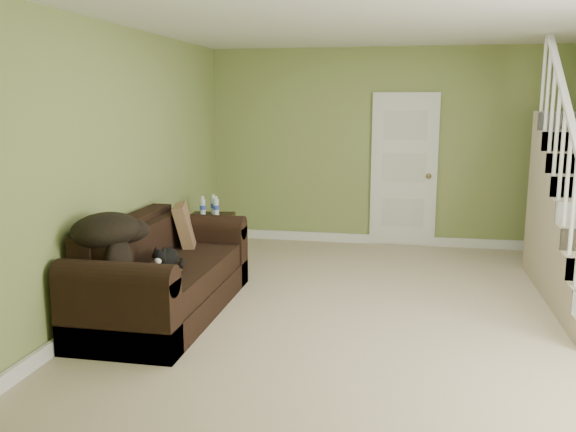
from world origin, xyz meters
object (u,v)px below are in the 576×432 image
at_px(sofa, 162,278).
at_px(side_table, 212,239).
at_px(banana, 171,274).
at_px(cat, 165,259).

xyz_separation_m(sofa, side_table, (-0.07, 1.66, -0.02)).
xyz_separation_m(side_table, banana, (0.33, -2.07, 0.19)).
relative_size(side_table, cat, 1.59).
bearing_deg(sofa, banana, -57.28).
relative_size(sofa, cat, 4.20).
bearing_deg(banana, sofa, 92.14).
distance_m(sofa, banana, 0.51).
relative_size(sofa, side_table, 2.64).
distance_m(side_table, banana, 2.10).
bearing_deg(cat, sofa, 116.99).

